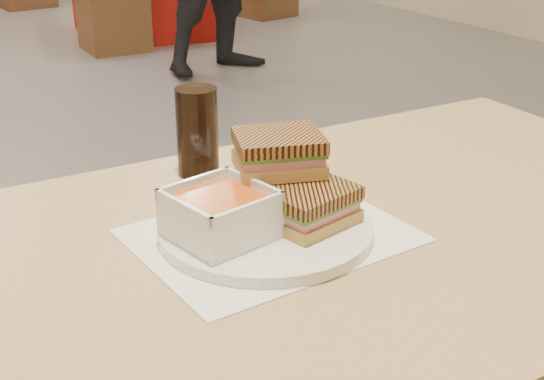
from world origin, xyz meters
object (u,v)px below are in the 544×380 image
plate (266,229)px  bg_chair_1l (113,16)px  cola_glass (197,132)px  main_table (329,305)px  panini_lower (310,205)px  soup_bowl (220,216)px

plate → bg_chair_1l: bearing=72.4°
plate → cola_glass: cola_glass is taller
main_table → bg_chair_1l: 4.41m
panini_lower → plate: bearing=151.6°
main_table → panini_lower: panini_lower is taller
cola_glass → bg_chair_1l: 4.20m
cola_glass → plate: bearing=-95.2°
plate → soup_bowl: soup_bowl is taller
panini_lower → cola_glass: 0.26m
cola_glass → bg_chair_1l: bearing=71.7°
soup_bowl → panini_lower: soup_bowl is taller
panini_lower → cola_glass: (-0.03, 0.26, 0.03)m
panini_lower → soup_bowl: bearing=166.0°
main_table → cola_glass: bearing=102.8°
soup_bowl → cola_glass: bearing=69.9°
main_table → plate: (-0.08, 0.03, 0.12)m
soup_bowl → bg_chair_1l: bearing=71.6°
plate → panini_lower: 0.06m
soup_bowl → cola_glass: cola_glass is taller
main_table → cola_glass: (-0.06, 0.26, 0.18)m
main_table → bg_chair_1l: (1.24, 4.21, -0.41)m
soup_bowl → cola_glass: size_ratio=0.97×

